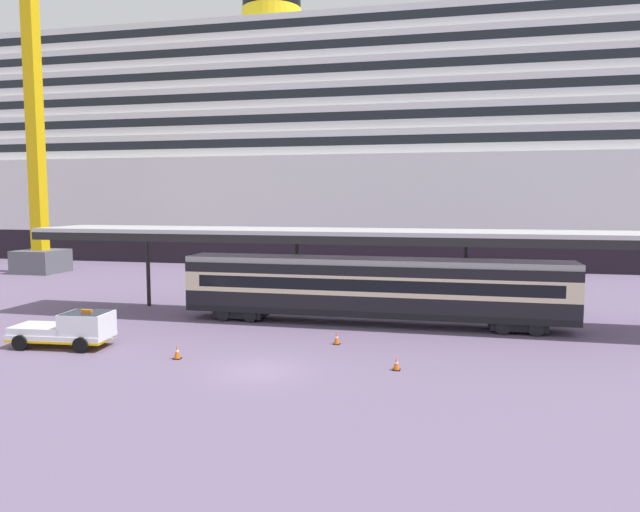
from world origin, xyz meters
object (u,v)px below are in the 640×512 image
traffic_cone_far (177,352)px  dockside_crane (40,70)px  service_truck (71,328)px  traffic_cone_mid (337,338)px  quay_bollard (55,333)px  train_carriage (373,287)px  cruise_ship (263,159)px  traffic_cone_near (396,364)px

traffic_cone_far → dockside_crane: bearing=135.7°
service_truck → dockside_crane: dockside_crane is taller
traffic_cone_mid → quay_bollard: (-14.88, -2.99, 0.19)m
train_carriage → quay_bollard: 18.24m
cruise_ship → quay_bollard: (5.20, -51.89, -12.78)m
dockside_crane → quay_bollard: dockside_crane is taller
service_truck → traffic_cone_near: (16.96, -0.42, -0.70)m
train_carriage → quay_bollard: (-16.11, -8.35, -1.79)m
traffic_cone_mid → dockside_crane: dockside_crane is taller
train_carriage → traffic_cone_far: bearing=-129.8°
cruise_ship → traffic_cone_near: 59.41m
cruise_ship → dockside_crane: 30.81m
traffic_cone_near → traffic_cone_mid: traffic_cone_mid is taller
service_truck → quay_bollard: service_truck is taller
train_carriage → traffic_cone_mid: 5.85m
quay_bollard → cruise_ship: bearing=95.7°
cruise_ship → traffic_cone_far: 56.48m
traffic_cone_near → traffic_cone_mid: bearing=131.2°
cruise_ship → train_carriage: cruise_ship is taller
service_truck → traffic_cone_mid: service_truck is taller
quay_bollard → service_truck: bearing=-23.4°
train_carriage → traffic_cone_far: size_ratio=33.93×
traffic_cone_near → service_truck: bearing=178.6°
traffic_cone_far → cruise_ship: bearing=103.8°
traffic_cone_near → traffic_cone_far: traffic_cone_far is taller
cruise_ship → traffic_cone_far: cruise_ship is taller
dockside_crane → train_carriage: bearing=-26.0°
train_carriage → quay_bollard: size_ratio=24.56×
traffic_cone_mid → traffic_cone_far: bearing=-147.2°
traffic_cone_mid → service_truck: bearing=-164.9°
traffic_cone_near → dockside_crane: bearing=145.0°
service_truck → traffic_cone_far: bearing=-7.7°
traffic_cone_mid → dockside_crane: (-35.34, 23.22, 20.49)m
quay_bollard → traffic_cone_mid: bearing=11.4°
cruise_ship → train_carriage: (21.31, -43.54, -10.98)m
traffic_cone_far → quay_bollard: quay_bollard is taller
service_truck → quay_bollard: (-1.45, 0.63, -0.47)m
train_carriage → traffic_cone_near: (2.30, -9.40, -2.02)m
quay_bollard → train_carriage: bearing=27.4°
train_carriage → traffic_cone_mid: size_ratio=36.02×
traffic_cone_mid → quay_bollard: quay_bollard is taller
cruise_ship → traffic_cone_near: bearing=-66.0°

